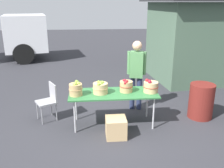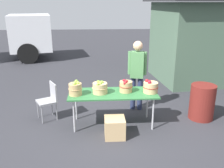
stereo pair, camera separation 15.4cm
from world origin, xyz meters
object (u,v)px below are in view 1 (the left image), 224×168
apple_basket_green_0 (76,89)px  produce_crate (116,127)px  folding_chair (49,99)px  apple_basket_red_0 (126,86)px  apple_basket_red_1 (151,87)px  market_table (113,95)px  trash_barrel (201,101)px  apple_basket_green_1 (100,88)px  vendor_adult (136,70)px

apple_basket_green_0 → produce_crate: bearing=-30.7°
folding_chair → apple_basket_green_0: bearing=27.0°
apple_basket_green_0 → apple_basket_red_0: apple_basket_green_0 is taller
apple_basket_green_0 → apple_basket_red_1: 1.60m
folding_chair → apple_basket_red_1: bearing=52.0°
apple_basket_red_0 → folding_chair: 1.80m
market_table → produce_crate: bearing=-89.8°
market_table → apple_basket_green_0: (-0.79, -0.07, 0.18)m
market_table → folding_chair: size_ratio=2.21×
folding_chair → produce_crate: (1.45, -0.94, -0.31)m
trash_barrel → produce_crate: (-2.09, -0.71, -0.21)m
apple_basket_green_1 → vendor_adult: size_ratio=0.19×
apple_basket_green_0 → apple_basket_red_0: (1.08, 0.12, -0.01)m
apple_basket_red_1 → folding_chair: (-2.25, 0.42, -0.36)m
vendor_adult → produce_crate: (-0.65, -1.33, -0.82)m
apple_basket_green_1 → apple_basket_red_1: apple_basket_red_1 is taller
trash_barrel → apple_basket_red_0: bearing=-176.3°
market_table → apple_basket_green_1: (-0.28, -0.00, 0.17)m
folding_chair → produce_crate: 1.75m
apple_basket_red_0 → vendor_adult: (0.36, 0.74, 0.15)m
apple_basket_red_1 → produce_crate: bearing=-147.5°
apple_basket_green_1 → produce_crate: (0.28, -0.54, -0.67)m
apple_basket_red_0 → produce_crate: apple_basket_red_0 is taller
apple_basket_green_0 → produce_crate: size_ratio=0.76×
apple_basket_red_0 → trash_barrel: size_ratio=0.36×
apple_basket_green_0 → trash_barrel: 2.93m
apple_basket_green_1 → folding_chair: bearing=161.4°
apple_basket_red_0 → vendor_adult: bearing=63.8°
market_table → apple_basket_red_0: (0.28, 0.05, 0.17)m
apple_basket_green_0 → produce_crate: 1.15m
market_table → apple_basket_red_1: 0.83m
apple_basket_green_1 → vendor_adult: bearing=40.5°
vendor_adult → folding_chair: 2.19m
vendor_adult → trash_barrel: (1.44, -0.62, -0.61)m
apple_basket_green_0 → produce_crate: apple_basket_green_0 is taller
market_table → apple_basket_red_1: size_ratio=5.73×
trash_barrel → folding_chair: bearing=176.3°
apple_basket_red_0 → apple_basket_red_1: 0.53m
folding_chair → trash_barrel: (3.53, -0.23, -0.10)m
apple_basket_green_0 → apple_basket_green_1: size_ratio=0.92×
market_table → apple_basket_red_1: apple_basket_red_1 is taller
produce_crate → apple_basket_green_1: bearing=117.2°
market_table → vendor_adult: vendor_adult is taller
market_table → apple_basket_green_1: 0.32m
market_table → apple_basket_red_0: size_ratio=6.43×
apple_basket_green_1 → apple_basket_red_0: (0.56, 0.05, 0.00)m
market_table → apple_basket_green_0: size_ratio=6.20×
market_table → apple_basket_red_0: apple_basket_red_0 is taller
apple_basket_green_0 → apple_basket_green_1: (0.52, 0.07, -0.01)m
apple_basket_red_0 → folding_chair: size_ratio=0.34×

